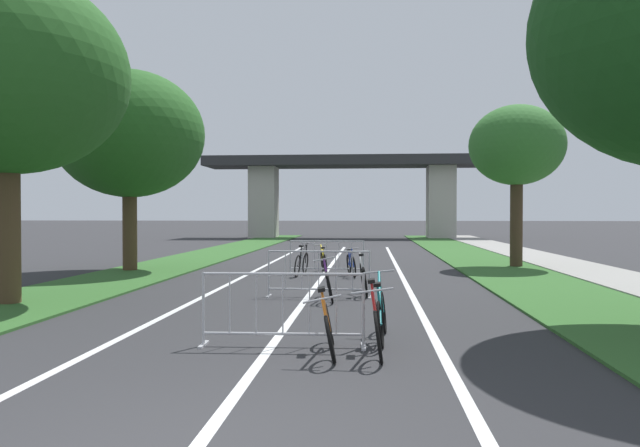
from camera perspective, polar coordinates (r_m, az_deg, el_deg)
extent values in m
cube|color=#2D5B26|center=(25.94, -11.29, -3.16)|extent=(2.95, 50.14, 0.05)
cube|color=#2D5B26|center=(25.32, 14.71, -3.28)|extent=(2.95, 50.14, 0.05)
cube|color=gray|center=(25.91, 20.56, -3.18)|extent=(2.40, 50.14, 0.08)
cube|color=silver|center=(19.00, 0.54, -4.71)|extent=(0.14, 29.01, 0.01)
cube|color=silver|center=(18.97, 7.68, -4.73)|extent=(0.14, 29.01, 0.01)
cube|color=silver|center=(19.31, -6.48, -4.63)|extent=(0.14, 29.01, 0.01)
cube|color=#2D2D30|center=(45.98, 3.00, 5.92)|extent=(22.38, 4.21, 0.74)
cube|color=#ADA89E|center=(46.52, -5.40, 2.02)|extent=(2.02, 2.40, 5.48)
cube|color=#ADA89E|center=(46.12, 11.48, 2.01)|extent=(2.02, 2.40, 5.48)
cylinder|color=#4C3823|center=(13.79, -27.62, -0.88)|extent=(0.46, 0.46, 2.93)
ellipsoid|color=#23561E|center=(14.08, -27.72, 12.62)|extent=(4.86, 4.86, 4.13)
cylinder|color=#4C3823|center=(20.33, -17.71, -0.66)|extent=(0.46, 0.46, 2.65)
ellipsoid|color=#23561E|center=(20.48, -17.76, 8.14)|extent=(4.83, 4.83, 4.10)
cylinder|color=#3D2D1E|center=(21.83, 18.25, -0.05)|extent=(0.43, 0.43, 3.03)
ellipsoid|color=#2D6628|center=(21.96, 18.29, 7.13)|extent=(3.27, 3.27, 2.78)
cylinder|color=#ADADB2|center=(8.73, -11.08, -8.01)|extent=(0.04, 0.04, 1.05)
cube|color=#ADADB2|center=(8.83, -11.07, -11.28)|extent=(0.07, 0.44, 0.03)
cylinder|color=#ADADB2|center=(8.48, 4.17, -8.26)|extent=(0.04, 0.04, 1.05)
cube|color=#ADADB2|center=(8.57, 4.16, -11.63)|extent=(0.07, 0.44, 0.03)
cylinder|color=#ADADB2|center=(8.46, -3.58, -4.83)|extent=(2.28, 0.11, 0.04)
cylinder|color=#ADADB2|center=(8.59, -3.57, -10.48)|extent=(2.28, 0.11, 0.04)
cylinder|color=#ADADB2|center=(8.64, -8.62, -7.50)|extent=(0.02, 0.02, 0.87)
cylinder|color=#ADADB2|center=(8.57, -6.12, -7.56)|extent=(0.02, 0.02, 0.87)
cylinder|color=#ADADB2|center=(8.52, -3.57, -7.61)|extent=(0.02, 0.02, 0.87)
cylinder|color=#ADADB2|center=(8.48, -1.01, -7.64)|extent=(0.02, 0.02, 0.87)
cylinder|color=#ADADB2|center=(8.46, 1.58, -7.66)|extent=(0.02, 0.02, 0.87)
cylinder|color=#ADADB2|center=(13.60, -4.92, -4.78)|extent=(0.04, 0.04, 1.05)
cube|color=#ADADB2|center=(13.66, -4.92, -6.90)|extent=(0.06, 0.44, 0.03)
cylinder|color=#ADADB2|center=(13.40, 4.74, -4.86)|extent=(0.04, 0.04, 1.05)
cube|color=#ADADB2|center=(13.46, 4.74, -7.02)|extent=(0.06, 0.44, 0.03)
cylinder|color=#ADADB2|center=(13.41, -0.13, -2.69)|extent=(2.28, 0.05, 0.04)
cylinder|color=#ADADB2|center=(13.49, -0.12, -6.29)|extent=(2.28, 0.05, 0.04)
cylinder|color=#ADADB2|center=(13.53, -3.33, -4.42)|extent=(0.02, 0.02, 0.87)
cylinder|color=#ADADB2|center=(13.48, -1.74, -4.44)|extent=(0.02, 0.02, 0.87)
cylinder|color=#ADADB2|center=(13.44, -0.12, -4.45)|extent=(0.02, 0.02, 0.87)
cylinder|color=#ADADB2|center=(13.41, 1.49, -4.47)|extent=(0.02, 0.02, 0.87)
cylinder|color=#ADADB2|center=(13.39, 3.12, -4.47)|extent=(0.02, 0.02, 0.87)
cylinder|color=#ADADB2|center=(18.56, -2.86, -3.24)|extent=(0.04, 0.04, 1.05)
cube|color=#ADADB2|center=(18.61, -2.86, -4.80)|extent=(0.07, 0.44, 0.03)
cylinder|color=#ADADB2|center=(18.37, 4.19, -3.28)|extent=(0.04, 0.04, 1.05)
cube|color=#ADADB2|center=(18.41, 4.18, -4.86)|extent=(0.07, 0.44, 0.03)
cylinder|color=#ADADB2|center=(18.40, 0.64, -1.70)|extent=(2.28, 0.07, 0.04)
cylinder|color=#ADADB2|center=(18.46, 0.64, -4.33)|extent=(2.28, 0.07, 0.04)
cylinder|color=#ADADB2|center=(18.50, -1.70, -2.97)|extent=(0.02, 0.02, 0.87)
cylinder|color=#ADADB2|center=(18.46, -0.53, -2.98)|extent=(0.02, 0.02, 0.87)
cylinder|color=#ADADB2|center=(18.42, 0.64, -2.99)|extent=(0.02, 0.02, 0.87)
cylinder|color=#ADADB2|center=(18.40, 1.82, -2.99)|extent=(0.02, 0.02, 0.87)
cylinder|color=#ADADB2|center=(18.38, 3.00, -3.00)|extent=(0.02, 0.02, 0.87)
torus|color=black|center=(8.61, 0.84, -9.59)|extent=(0.22, 0.63, 0.61)
torus|color=black|center=(7.60, 0.97, -11.01)|extent=(0.22, 0.63, 0.61)
cylinder|color=orange|center=(8.08, 0.54, -8.49)|extent=(0.06, 1.01, 0.53)
cylinder|color=orange|center=(8.28, 0.54, -8.31)|extent=(0.17, 0.11, 0.58)
cylinder|color=orange|center=(8.45, 0.89, -9.94)|extent=(0.06, 0.34, 0.07)
cylinder|color=orange|center=(7.57, 0.58, -9.13)|extent=(0.14, 0.08, 0.51)
cube|color=black|center=(8.27, 0.14, -6.31)|extent=(0.13, 0.25, 0.07)
cylinder|color=#99999E|center=(7.56, 0.20, -7.23)|extent=(0.49, 0.07, 0.12)
torus|color=black|center=(8.48, 5.78, -9.59)|extent=(0.15, 0.67, 0.66)
torus|color=black|center=(9.52, 6.06, -8.43)|extent=(0.15, 0.67, 0.66)
cylinder|color=#197A7F|center=(8.93, 5.71, -6.98)|extent=(0.05, 1.03, 0.67)
cylinder|color=#197A7F|center=(8.74, 5.71, -7.68)|extent=(0.12, 0.12, 0.59)
cylinder|color=#197A7F|center=(8.65, 5.85, -9.55)|extent=(0.05, 0.34, 0.08)
cylinder|color=#197A7F|center=(9.45, 5.86, -6.53)|extent=(0.11, 0.09, 0.64)
cube|color=black|center=(8.66, 5.49, -5.82)|extent=(0.12, 0.25, 0.06)
cylinder|color=#99999E|center=(9.39, 5.65, -4.62)|extent=(0.48, 0.06, 0.08)
torus|color=black|center=(13.45, 4.32, -5.60)|extent=(0.18, 0.70, 0.70)
torus|color=black|center=(14.46, 4.08, -5.14)|extent=(0.18, 0.70, 0.70)
cylinder|color=silver|center=(13.89, 4.05, -4.10)|extent=(0.18, 0.99, 0.65)
cylinder|color=silver|center=(13.70, 4.11, -4.33)|extent=(0.13, 0.13, 0.65)
cylinder|color=silver|center=(13.61, 4.30, -5.63)|extent=(0.04, 0.33, 0.08)
cylinder|color=silver|center=(14.40, 3.94, -3.93)|extent=(0.12, 0.10, 0.62)
cube|color=black|center=(13.64, 3.95, -2.99)|extent=(0.12, 0.25, 0.06)
cylinder|color=#99999E|center=(14.35, 3.79, -2.70)|extent=(0.43, 0.06, 0.08)
torus|color=black|center=(18.48, 0.51, -3.91)|extent=(0.21, 0.63, 0.63)
torus|color=black|center=(19.49, 0.22, -3.66)|extent=(0.21, 0.63, 0.63)
cylinder|color=gold|center=(18.93, 0.28, -2.95)|extent=(0.26, 0.97, 0.59)
cylinder|color=gold|center=(18.75, 0.36, -3.16)|extent=(0.09, 0.13, 0.55)
cylinder|color=gold|center=(18.64, 0.47, -3.94)|extent=(0.08, 0.33, 0.07)
cylinder|color=gold|center=(19.44, 0.14, -2.85)|extent=(0.09, 0.10, 0.56)
cube|color=black|center=(18.69, 0.29, -2.34)|extent=(0.14, 0.25, 0.06)
cylinder|color=#99999E|center=(19.39, 0.07, -2.04)|extent=(0.47, 0.11, 0.07)
torus|color=black|center=(18.46, 2.76, -3.92)|extent=(0.21, 0.64, 0.63)
torus|color=black|center=(17.47, 3.24, -4.20)|extent=(0.21, 0.64, 0.63)
cylinder|color=#1E389E|center=(17.96, 2.91, -3.19)|extent=(0.16, 0.97, 0.58)
cylinder|color=#1E389E|center=(18.16, 2.84, -3.32)|extent=(0.11, 0.11, 0.53)
cylinder|color=#1E389E|center=(18.30, 2.84, -4.03)|extent=(0.09, 0.32, 0.07)
cylinder|color=#1E389E|center=(17.47, 3.15, -3.30)|extent=(0.10, 0.09, 0.55)
cube|color=black|center=(18.17, 2.75, -2.49)|extent=(0.14, 0.25, 0.06)
cylinder|color=#99999E|center=(17.47, 3.06, -2.41)|extent=(0.42, 0.10, 0.07)
torus|color=black|center=(13.48, 0.73, -5.61)|extent=(0.25, 0.70, 0.68)
torus|color=black|center=(12.51, 0.92, -6.12)|extent=(0.25, 0.70, 0.68)
cylinder|color=#662884|center=(12.99, 0.56, -4.55)|extent=(0.05, 0.96, 0.62)
cylinder|color=#662884|center=(13.18, 0.60, -4.80)|extent=(0.16, 0.10, 0.55)
cylinder|color=#662884|center=(13.33, 0.78, -5.79)|extent=(0.07, 0.32, 0.08)
cylinder|color=#662884|center=(12.50, 0.65, -4.77)|extent=(0.16, 0.08, 0.59)
cube|color=black|center=(13.19, 0.36, -3.62)|extent=(0.13, 0.25, 0.07)
cylinder|color=#99999E|center=(12.50, 0.38, -3.42)|extent=(0.45, 0.08, 0.12)
torus|color=black|center=(17.62, -2.17, -4.09)|extent=(0.18, 0.67, 0.66)
torus|color=black|center=(18.66, -1.41, -3.81)|extent=(0.18, 0.67, 0.66)
cylinder|color=black|center=(18.09, -1.70, -2.95)|extent=(0.22, 1.04, 0.67)
cylinder|color=black|center=(17.89, -1.86, -3.16)|extent=(0.10, 0.13, 0.63)
cylinder|color=black|center=(17.79, -2.05, -4.12)|extent=(0.06, 0.35, 0.08)
cylinder|color=black|center=(18.61, -1.33, -2.84)|extent=(0.10, 0.10, 0.64)
cube|color=black|center=(17.83, -1.80, -2.17)|extent=(0.13, 0.25, 0.06)
cylinder|color=#99999E|center=(18.56, -1.26, -1.87)|extent=(0.44, 0.08, 0.07)
torus|color=black|center=(8.62, 5.47, -9.37)|extent=(0.13, 0.68, 0.68)
torus|color=black|center=(7.61, 5.58, -10.75)|extent=(0.13, 0.68, 0.68)
cylinder|color=red|center=(8.09, 5.25, -8.00)|extent=(0.12, 1.00, 0.60)
cylinder|color=red|center=(8.28, 5.24, -7.81)|extent=(0.14, 0.12, 0.67)
cylinder|color=red|center=(8.46, 5.51, -9.74)|extent=(0.04, 0.33, 0.08)
cylinder|color=red|center=(7.59, 5.29, -8.61)|extent=(0.12, 0.09, 0.58)
cube|color=black|center=(8.28, 4.92, -5.49)|extent=(0.11, 0.24, 0.06)
cylinder|color=#99999E|center=(7.57, 4.99, -6.44)|extent=(0.53, 0.03, 0.10)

